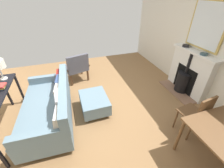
% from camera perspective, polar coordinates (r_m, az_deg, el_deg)
% --- Properties ---
extents(ground_plane, '(5.41, 5.69, 0.01)m').
position_cam_1_polar(ground_plane, '(3.50, -8.32, -8.88)').
color(ground_plane, olive).
extents(wall_left, '(0.12, 5.69, 2.70)m').
position_cam_1_polar(wall_left, '(4.11, 31.38, 14.91)').
color(wall_left, beige).
rests_on(wall_left, ground).
extents(fireplace, '(0.51, 1.26, 1.12)m').
position_cam_1_polar(fireplace, '(4.19, 27.50, 3.17)').
color(fireplace, brown).
rests_on(fireplace, ground).
extents(mirror_over_mantel, '(0.04, 0.88, 0.99)m').
position_cam_1_polar(mirror_over_mantel, '(3.90, 33.26, 18.58)').
color(mirror_over_mantel, tan).
extents(mantel_bowl_near, '(0.15, 0.15, 0.06)m').
position_cam_1_polar(mantel_bowl_near, '(4.16, 26.96, 13.27)').
color(mantel_bowl_near, black).
rests_on(mantel_bowl_near, fireplace).
extents(mantel_bowl_far, '(0.16, 0.16, 0.04)m').
position_cam_1_polar(mantel_bowl_far, '(3.81, 32.40, 9.92)').
color(mantel_bowl_far, '#334C56').
rests_on(mantel_bowl_far, fireplace).
extents(sofa, '(0.97, 1.84, 0.85)m').
position_cam_1_polar(sofa, '(3.16, -22.90, -8.20)').
color(sofa, '#B2B2B7').
rests_on(sofa, ground).
extents(ottoman, '(0.57, 0.76, 0.37)m').
position_cam_1_polar(ottoman, '(3.26, -6.97, -7.07)').
color(ottoman, '#B2B2B7').
rests_on(ottoman, ground).
extents(armchair_accent, '(0.80, 0.72, 0.86)m').
position_cam_1_polar(armchair_accent, '(4.29, -13.71, 6.76)').
color(armchair_accent, '#4C3321').
rests_on(armchair_accent, ground).
extents(dining_chair_near_fireplace, '(0.45, 0.45, 0.91)m').
position_cam_1_polar(dining_chair_near_fireplace, '(2.95, 30.60, -9.71)').
color(dining_chair_near_fireplace, brown).
rests_on(dining_chair_near_fireplace, ground).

